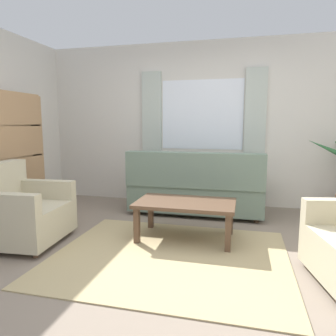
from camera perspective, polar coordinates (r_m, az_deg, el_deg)
name	(u,v)px	position (r m, az deg, el deg)	size (l,w,h in m)	color
ground_plane	(170,257)	(3.19, 0.33, -15.98)	(6.24, 6.24, 0.00)	gray
wall_back	(202,124)	(5.14, 6.30, 8.01)	(5.32, 0.12, 2.60)	silver
window_with_curtains	(202,115)	(5.06, 6.20, 9.71)	(1.98, 0.07, 1.40)	white
area_rug	(170,256)	(3.19, 0.33, -15.89)	(2.28, 1.87, 0.01)	tan
couch	(196,189)	(4.54, 5.17, -3.82)	(1.90, 0.82, 0.92)	slate
armchair_left	(19,211)	(3.79, -25.63, -7.19)	(0.88, 0.90, 0.88)	#BCB293
coffee_table	(186,206)	(3.52, 3.24, -7.06)	(1.10, 0.64, 0.44)	brown
bookshelf	(16,155)	(4.72, -26.17, 2.17)	(0.30, 0.94, 1.72)	#A87F56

